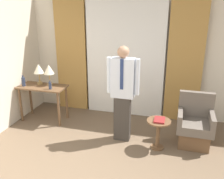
% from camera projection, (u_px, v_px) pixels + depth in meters
% --- Properties ---
extents(wall_back, '(10.00, 0.06, 2.70)m').
position_uv_depth(wall_back, '(126.00, 55.00, 5.49)').
color(wall_back, silver).
rests_on(wall_back, ground_plane).
extents(curtain_sheer_center, '(1.71, 0.06, 2.58)m').
position_uv_depth(curtain_sheer_center, '(125.00, 59.00, 5.39)').
color(curtain_sheer_center, white).
rests_on(curtain_sheer_center, ground_plane).
extents(curtain_drape_left, '(0.72, 0.06, 2.58)m').
position_uv_depth(curtain_drape_left, '(71.00, 55.00, 5.70)').
color(curtain_drape_left, '#B28442').
rests_on(curtain_drape_left, ground_plane).
extents(curtain_drape_right, '(0.72, 0.06, 2.58)m').
position_uv_depth(curtain_drape_right, '(185.00, 62.00, 5.07)').
color(curtain_drape_right, '#B28442').
rests_on(curtain_drape_right, ground_plane).
extents(desk, '(1.01, 0.50, 0.77)m').
position_uv_depth(desk, '(43.00, 92.00, 5.30)').
color(desk, brown).
rests_on(desk, ground_plane).
extents(table_lamp_left, '(0.22, 0.22, 0.44)m').
position_uv_depth(table_lamp_left, '(39.00, 69.00, 5.28)').
color(table_lamp_left, '#9E7F47').
rests_on(table_lamp_left, desk).
extents(table_lamp_right, '(0.22, 0.22, 0.44)m').
position_uv_depth(table_lamp_right, '(49.00, 70.00, 5.22)').
color(table_lamp_right, '#9E7F47').
rests_on(table_lamp_right, desk).
extents(bottle_near_edge, '(0.06, 0.06, 0.18)m').
position_uv_depth(bottle_near_edge, '(50.00, 86.00, 5.05)').
color(bottle_near_edge, '#2D3851').
rests_on(bottle_near_edge, desk).
extents(bottle_by_lamp, '(0.07, 0.07, 0.24)m').
position_uv_depth(bottle_by_lamp, '(23.00, 82.00, 5.23)').
color(bottle_by_lamp, '#2D3851').
rests_on(bottle_by_lamp, desk).
extents(person, '(0.59, 0.21, 1.76)m').
position_uv_depth(person, '(123.00, 91.00, 4.41)').
color(person, '#38332D').
rests_on(person, ground_plane).
extents(armchair, '(0.61, 0.58, 0.93)m').
position_uv_depth(armchair, '(195.00, 126.00, 4.46)').
color(armchair, brown).
rests_on(armchair, ground_plane).
extents(side_table, '(0.41, 0.41, 0.54)m').
position_uv_depth(side_table, '(158.00, 129.00, 4.32)').
color(side_table, brown).
rests_on(side_table, ground_plane).
extents(book, '(0.18, 0.25, 0.03)m').
position_uv_depth(book, '(159.00, 120.00, 4.25)').
color(book, maroon).
rests_on(book, side_table).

